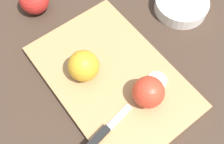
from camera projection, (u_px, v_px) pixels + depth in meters
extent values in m
plane|color=#38281E|center=(112.00, 79.00, 0.69)|extent=(4.00, 4.00, 0.00)
cube|color=#A37A4C|center=(112.00, 77.00, 0.68)|extent=(0.46, 0.33, 0.02)
sphere|color=gold|center=(84.00, 66.00, 0.64)|extent=(0.08, 0.08, 0.08)
cylinder|color=#EFE5C6|center=(86.00, 65.00, 0.64)|extent=(0.07, 0.02, 0.07)
sphere|color=red|center=(148.00, 92.00, 0.61)|extent=(0.08, 0.08, 0.08)
cylinder|color=#EFE5C6|center=(145.00, 92.00, 0.61)|extent=(0.07, 0.03, 0.07)
cube|color=silver|center=(119.00, 117.00, 0.62)|extent=(0.04, 0.08, 0.00)
cube|color=black|center=(97.00, 139.00, 0.59)|extent=(0.04, 0.07, 0.02)
cylinder|color=#EFE5C6|center=(157.00, 80.00, 0.66)|extent=(0.05, 0.05, 0.00)
sphere|color=red|center=(34.00, 0.00, 0.76)|extent=(0.09, 0.09, 0.09)
cylinder|color=silver|center=(181.00, 5.00, 0.78)|extent=(0.16, 0.16, 0.04)
torus|color=silver|center=(182.00, 1.00, 0.77)|extent=(0.16, 0.16, 0.01)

